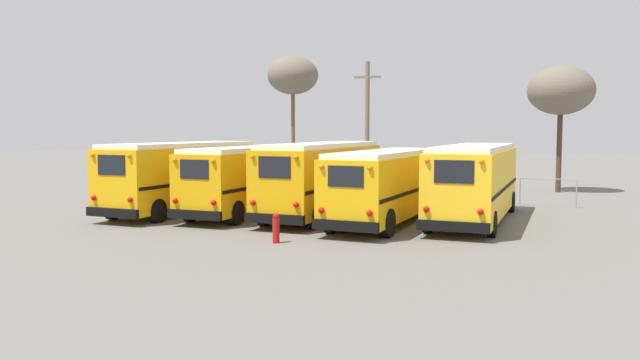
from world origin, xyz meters
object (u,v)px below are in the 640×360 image
(school_bus_0, at_px, (184,174))
(school_bus_1, at_px, (256,176))
(school_bus_2, at_px, (323,176))
(school_bus_4, at_px, (475,180))
(school_bus_3, at_px, (387,183))
(utility_pole, at_px, (367,123))
(fire_hydrant, at_px, (276,228))
(bare_tree_0, at_px, (293,76))
(bare_tree_1, at_px, (561,91))

(school_bus_0, distance_m, school_bus_1, 3.42)
(school_bus_2, xyz_separation_m, school_bus_4, (6.57, 0.63, -0.03))
(school_bus_3, height_order, school_bus_4, school_bus_4)
(utility_pole, xyz_separation_m, fire_hydrant, (3.15, -20.11, -3.74))
(school_bus_3, bearing_deg, school_bus_1, 171.56)
(bare_tree_0, relative_size, bare_tree_1, 1.17)
(school_bus_4, relative_size, fire_hydrant, 9.85)
(school_bus_2, bearing_deg, bare_tree_1, 57.65)
(bare_tree_0, relative_size, fire_hydrant, 8.74)
(fire_hydrant, bearing_deg, school_bus_1, 122.64)
(utility_pole, xyz_separation_m, bare_tree_0, (-6.08, 1.72, 3.36))
(school_bus_2, relative_size, school_bus_4, 1.01)
(school_bus_4, distance_m, utility_pole, 15.43)
(bare_tree_1, bearing_deg, fire_hydrant, -111.14)
(school_bus_4, bearing_deg, fire_hydrant, -126.04)
(school_bus_3, bearing_deg, school_bus_4, 28.92)
(school_bus_2, height_order, school_bus_4, school_bus_2)
(school_bus_1, xyz_separation_m, school_bus_3, (6.57, -0.97, -0.04))
(bare_tree_1, height_order, fire_hydrant, bare_tree_1)
(school_bus_4, bearing_deg, school_bus_3, -151.08)
(school_bus_2, bearing_deg, school_bus_3, -19.86)
(school_bus_0, bearing_deg, utility_pole, 72.67)
(school_bus_1, height_order, bare_tree_1, bare_tree_1)
(bare_tree_1, bearing_deg, school_bus_4, -101.77)
(school_bus_4, bearing_deg, bare_tree_1, 78.23)
(school_bus_1, relative_size, bare_tree_1, 1.33)
(utility_pole, distance_m, bare_tree_1, 12.03)
(utility_pole, bearing_deg, school_bus_1, -95.04)
(school_bus_4, relative_size, utility_pole, 1.24)
(school_bus_2, height_order, bare_tree_1, bare_tree_1)
(utility_pole, height_order, bare_tree_1, utility_pole)
(bare_tree_0, bearing_deg, bare_tree_1, 0.92)
(school_bus_4, height_order, fire_hydrant, school_bus_4)
(school_bus_1, bearing_deg, bare_tree_0, 108.01)
(school_bus_0, relative_size, fire_hydrant, 9.50)
(school_bus_2, relative_size, fire_hydrant, 10.00)
(school_bus_1, height_order, school_bus_4, school_bus_4)
(school_bus_4, height_order, bare_tree_1, bare_tree_1)
(bare_tree_0, bearing_deg, fire_hydrant, -67.09)
(school_bus_2, distance_m, bare_tree_1, 18.46)
(school_bus_2, xyz_separation_m, utility_pole, (-2.11, 13.14, 2.50))
(school_bus_3, distance_m, utility_pole, 15.53)
(school_bus_3, xyz_separation_m, fire_hydrant, (-2.24, -5.78, -1.12))
(school_bus_1, height_order, utility_pole, utility_pole)
(school_bus_0, distance_m, bare_tree_0, 17.14)
(school_bus_3, bearing_deg, fire_hydrant, -111.19)
(school_bus_3, bearing_deg, utility_pole, 110.62)
(utility_pole, xyz_separation_m, bare_tree_1, (11.70, 2.00, 1.92))
(bare_tree_1, bearing_deg, school_bus_1, -129.98)
(school_bus_2, relative_size, bare_tree_1, 1.34)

